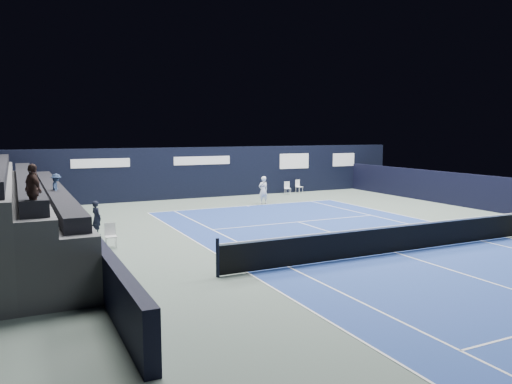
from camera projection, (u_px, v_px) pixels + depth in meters
ground at (359, 241)px, 18.50m from camera, size 48.00×48.00×0.00m
court_surface at (396, 253)px, 16.71m from camera, size 10.97×23.77×0.01m
enclosure_wall_right at (472, 191)px, 26.51m from camera, size 0.30×22.00×1.80m
folding_chair_back_a at (287, 186)px, 32.45m from camera, size 0.43×0.45×0.83m
folding_chair_back_b at (298, 185)px, 33.20m from camera, size 0.46×0.45×0.87m
line_judge_chair at (110, 234)px, 17.44m from camera, size 0.40×0.38×0.86m
line_judge at (97, 218)px, 19.53m from camera, size 0.49×0.58×1.36m
court_markings at (396, 253)px, 16.71m from camera, size 11.03×23.83×0.00m
tennis_net at (396, 238)px, 16.65m from camera, size 12.90×0.10×1.10m
back_sponsor_wall at (216, 172)px, 31.26m from camera, size 26.00×0.63×3.10m
side_barrier_left at (76, 228)px, 17.85m from camera, size 0.33×22.00×1.20m
tennis_player at (263, 190)px, 27.99m from camera, size 0.61×0.83×1.57m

